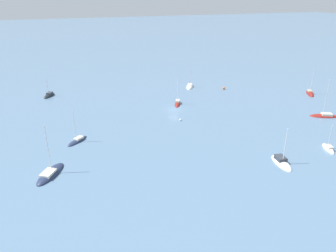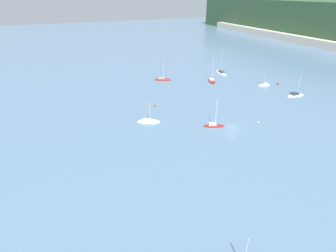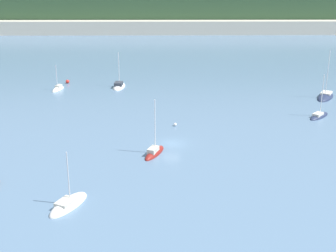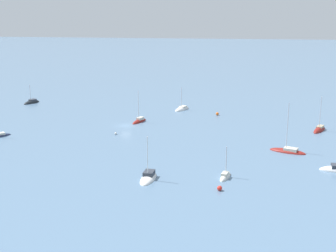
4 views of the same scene
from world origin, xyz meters
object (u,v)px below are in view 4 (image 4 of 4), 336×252
(sailboat_0, at_px, (225,177))
(mooring_buoy_2, at_px, (220,188))
(sailboat_3, at_px, (288,151))
(mooring_buoy_0, at_px, (116,133))
(mooring_buoy_1, at_px, (217,114))
(sailboat_1, at_px, (32,103))
(sailboat_5, at_px, (319,130))
(sailboat_4, at_px, (139,121))
(sailboat_8, at_px, (148,178))
(sailboat_9, at_px, (182,109))

(sailboat_0, relative_size, mooring_buoy_2, 7.61)
(sailboat_0, xyz_separation_m, sailboat_3, (-13.11, -16.55, 0.02))
(sailboat_3, relative_size, mooring_buoy_0, 19.63)
(mooring_buoy_1, height_order, mooring_buoy_2, mooring_buoy_2)
(sailboat_3, xyz_separation_m, mooring_buoy_0, (39.09, -8.70, 0.17))
(sailboat_1, distance_m, sailboat_5, 86.25)
(sailboat_1, height_order, sailboat_5, sailboat_5)
(sailboat_5, xyz_separation_m, mooring_buoy_2, (23.87, 41.01, 0.35))
(mooring_buoy_1, bearing_deg, sailboat_5, 152.30)
(sailboat_4, bearing_deg, sailboat_0, 53.05)
(sailboat_1, distance_m, sailboat_8, 75.90)
(mooring_buoy_0, bearing_deg, mooring_buoy_2, 128.52)
(sailboat_1, xyz_separation_m, sailboat_8, (-46.63, 59.89, 0.04))
(sailboat_3, xyz_separation_m, sailboat_4, (35.65, -21.47, 0.02))
(sailboat_3, xyz_separation_m, sailboat_8, (26.74, 18.87, 0.02))
(sailboat_8, distance_m, sailboat_9, 56.24)
(mooring_buoy_1, bearing_deg, sailboat_4, 26.26)
(sailboat_1, bearing_deg, sailboat_3, 86.18)
(mooring_buoy_0, xyz_separation_m, mooring_buoy_2, (-25.04, 31.45, 0.15))
(sailboat_5, bearing_deg, sailboat_4, -67.18)
(sailboat_0, xyz_separation_m, sailboat_8, (13.63, 2.33, 0.04))
(mooring_buoy_1, xyz_separation_m, mooring_buoy_2, (-1.31, 54.23, 0.00))
(sailboat_4, bearing_deg, sailboat_1, -95.02)
(mooring_buoy_1, bearing_deg, mooring_buoy_0, 43.83)
(sailboat_4, xyz_separation_m, sailboat_9, (-9.86, -15.90, -0.07))
(sailboat_4, xyz_separation_m, mooring_buoy_1, (-20.29, -10.01, 0.30))
(sailboat_1, distance_m, mooring_buoy_0, 47.11)
(mooring_buoy_2, bearing_deg, sailboat_5, -120.20)
(sailboat_0, relative_size, sailboat_8, 0.75)
(sailboat_4, distance_m, sailboat_5, 45.59)
(sailboat_8, distance_m, mooring_buoy_0, 30.21)
(sailboat_5, xyz_separation_m, sailboat_9, (35.61, -19.10, -0.03))
(mooring_buoy_0, xyz_separation_m, mooring_buoy_1, (-23.73, -22.78, 0.14))
(sailboat_4, xyz_separation_m, mooring_buoy_2, (-21.60, 44.22, 0.30))
(mooring_buoy_1, bearing_deg, sailboat_1, -9.34)
(sailboat_0, distance_m, sailboat_5, 41.68)
(mooring_buoy_2, bearing_deg, mooring_buoy_0, -51.48)
(sailboat_8, bearing_deg, sailboat_0, 105.39)
(sailboat_5, relative_size, mooring_buoy_0, 16.75)
(sailboat_8, height_order, sailboat_9, sailboat_8)
(sailboat_8, bearing_deg, sailboat_1, -136.40)
(mooring_buoy_0, distance_m, mooring_buoy_2, 40.20)
(sailboat_8, bearing_deg, mooring_buoy_0, -150.19)
(sailboat_0, relative_size, sailboat_4, 0.72)
(sailboat_3, bearing_deg, mooring_buoy_1, -41.88)
(sailboat_0, height_order, mooring_buoy_0, sailboat_0)
(mooring_buoy_0, bearing_deg, sailboat_3, 167.45)
(sailboat_9, bearing_deg, sailboat_1, -68.76)
(sailboat_1, bearing_deg, sailboat_8, 63.29)
(sailboat_4, bearing_deg, sailboat_9, 170.57)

